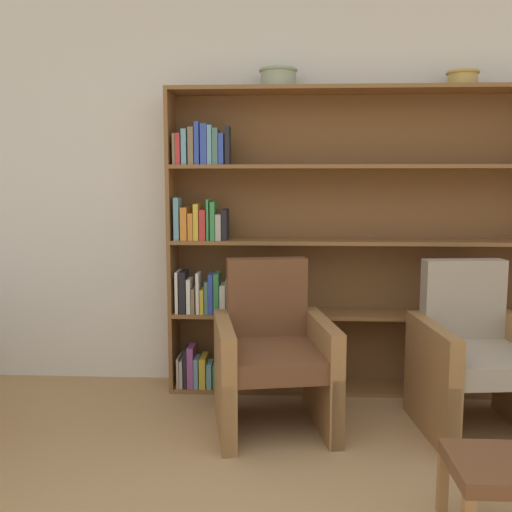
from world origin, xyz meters
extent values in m
cube|color=silver|center=(0.00, 2.60, 1.38)|extent=(12.00, 0.06, 2.75)
cube|color=brown|center=(-0.79, 2.41, 1.00)|extent=(0.02, 0.30, 1.99)
cube|color=brown|center=(0.47, 2.41, 1.98)|extent=(2.51, 0.30, 0.02)
cube|color=brown|center=(0.47, 2.41, 0.01)|extent=(2.51, 0.30, 0.03)
cube|color=brown|center=(0.47, 2.55, 1.00)|extent=(2.51, 0.01, 1.99)
cube|color=#B2A899|center=(-0.75, 2.36, 0.13)|extent=(0.02, 0.17, 0.20)
cube|color=#B2A899|center=(-0.73, 2.37, 0.12)|extent=(0.02, 0.20, 0.19)
cube|color=black|center=(-0.70, 2.36, 0.16)|extent=(0.02, 0.16, 0.26)
cube|color=#994C99|center=(-0.67, 2.35, 0.16)|extent=(0.04, 0.15, 0.28)
cube|color=#669EB2|center=(-0.63, 2.35, 0.13)|extent=(0.03, 0.15, 0.20)
cube|color=gold|center=(-0.59, 2.37, 0.13)|extent=(0.04, 0.20, 0.21)
cube|color=#669EB2|center=(-0.54, 2.35, 0.11)|extent=(0.03, 0.15, 0.17)
cube|color=#388C47|center=(-0.50, 2.34, 0.11)|extent=(0.02, 0.12, 0.17)
cube|color=gold|center=(-0.48, 2.35, 0.15)|extent=(0.02, 0.14, 0.25)
cube|color=#994C99|center=(-0.45, 2.34, 0.15)|extent=(0.03, 0.12, 0.24)
cube|color=#334CB2|center=(-0.41, 2.35, 0.11)|extent=(0.04, 0.15, 0.17)
cube|color=gold|center=(-0.37, 2.35, 0.11)|extent=(0.04, 0.15, 0.16)
cube|color=brown|center=(0.47, 2.41, 0.52)|extent=(2.51, 0.30, 0.02)
cube|color=white|center=(-0.75, 2.36, 0.67)|extent=(0.02, 0.18, 0.28)
cube|color=black|center=(-0.71, 2.35, 0.67)|extent=(0.04, 0.16, 0.28)
cube|color=white|center=(-0.67, 2.35, 0.65)|extent=(0.03, 0.14, 0.23)
cube|color=#7F6B4C|center=(-0.64, 2.35, 0.62)|extent=(0.02, 0.14, 0.17)
cube|color=white|center=(-0.61, 2.34, 0.67)|extent=(0.02, 0.12, 0.27)
cube|color=gold|center=(-0.58, 2.37, 0.62)|extent=(0.03, 0.18, 0.16)
cube|color=#4C756B|center=(-0.55, 2.35, 0.64)|extent=(0.02, 0.16, 0.21)
cube|color=#334CB2|center=(-0.53, 2.34, 0.67)|extent=(0.03, 0.12, 0.26)
cube|color=#388C47|center=(-0.49, 2.36, 0.67)|extent=(0.03, 0.16, 0.27)
cube|color=white|center=(-0.45, 2.36, 0.63)|extent=(0.04, 0.17, 0.19)
cube|color=#7F6B4C|center=(-0.41, 2.34, 0.65)|extent=(0.03, 0.14, 0.23)
cube|color=brown|center=(0.47, 2.41, 1.01)|extent=(2.51, 0.30, 0.02)
cube|color=#669EB2|center=(-0.74, 2.34, 1.16)|extent=(0.03, 0.13, 0.28)
cube|color=orange|center=(-0.70, 2.37, 1.13)|extent=(0.04, 0.19, 0.21)
cube|color=orange|center=(-0.65, 2.35, 1.11)|extent=(0.03, 0.15, 0.17)
cube|color=gold|center=(-0.62, 2.35, 1.14)|extent=(0.03, 0.16, 0.23)
cube|color=red|center=(-0.57, 2.38, 1.12)|extent=(0.04, 0.20, 0.20)
cube|color=#388C47|center=(-0.54, 2.36, 1.15)|extent=(0.02, 0.18, 0.27)
cube|color=#388C47|center=(-0.51, 2.36, 1.15)|extent=(0.03, 0.17, 0.25)
cube|color=#B2A899|center=(-0.47, 2.36, 1.11)|extent=(0.04, 0.17, 0.17)
cube|color=black|center=(-0.43, 2.36, 1.12)|extent=(0.03, 0.18, 0.20)
cube|color=brown|center=(0.47, 2.41, 1.49)|extent=(2.51, 0.30, 0.02)
cube|color=#7F6B4C|center=(-0.75, 2.37, 1.60)|extent=(0.02, 0.19, 0.20)
cube|color=red|center=(-0.72, 2.35, 1.61)|extent=(0.03, 0.16, 0.20)
cube|color=#669EB2|center=(-0.69, 2.35, 1.62)|extent=(0.03, 0.14, 0.22)
cube|color=#7F6B4C|center=(-0.64, 2.34, 1.62)|extent=(0.04, 0.13, 0.24)
cube|color=#334CB2|center=(-0.60, 2.35, 1.64)|extent=(0.03, 0.15, 0.27)
cube|color=#334CB2|center=(-0.56, 2.37, 1.63)|extent=(0.04, 0.18, 0.26)
cube|color=#669EB2|center=(-0.52, 2.36, 1.63)|extent=(0.03, 0.17, 0.25)
cube|color=#4C756B|center=(-0.49, 2.36, 1.62)|extent=(0.03, 0.16, 0.23)
cube|color=#334CB2|center=(-0.45, 2.37, 1.60)|extent=(0.03, 0.18, 0.20)
cube|color=black|center=(-0.41, 2.34, 1.63)|extent=(0.03, 0.12, 0.24)
cylinder|color=gray|center=(-0.09, 2.41, 2.05)|extent=(0.22, 0.22, 0.12)
torus|color=gray|center=(-0.09, 2.41, 2.10)|extent=(0.25, 0.25, 0.02)
cylinder|color=tan|center=(1.07, 2.41, 2.04)|extent=(0.18, 0.18, 0.09)
torus|color=tan|center=(1.07, 2.41, 2.08)|extent=(0.21, 0.21, 0.02)
cube|color=olive|center=(0.23, 1.52, 0.19)|extent=(0.08, 0.08, 0.38)
cube|color=olive|center=(-0.33, 1.42, 0.19)|extent=(0.08, 0.08, 0.38)
cube|color=olive|center=(0.13, 2.12, 0.19)|extent=(0.08, 0.08, 0.38)
cube|color=olive|center=(-0.44, 2.02, 0.19)|extent=(0.08, 0.08, 0.38)
cube|color=brown|center=(-0.10, 1.77, 0.41)|extent=(0.59, 0.71, 0.12)
cube|color=brown|center=(-0.15, 2.05, 0.69)|extent=(0.49, 0.20, 0.50)
cube|color=olive|center=(0.17, 1.82, 0.31)|extent=(0.20, 0.68, 0.62)
cube|color=olive|center=(-0.38, 1.72, 0.31)|extent=(0.20, 0.68, 0.62)
cube|color=olive|center=(0.80, 1.44, 0.19)|extent=(0.08, 0.08, 0.38)
cube|color=olive|center=(1.30, 2.11, 0.19)|extent=(0.08, 0.08, 0.38)
cube|color=olive|center=(0.73, 2.05, 0.19)|extent=(0.08, 0.08, 0.38)
cube|color=tan|center=(1.05, 1.77, 0.41)|extent=(0.54, 0.69, 0.12)
cube|color=tan|center=(1.02, 2.05, 0.69)|extent=(0.49, 0.17, 0.50)
cube|color=olive|center=(0.77, 1.74, 0.31)|extent=(0.15, 0.68, 0.62)
cube|color=olive|center=(0.61, 0.88, 0.15)|extent=(0.04, 0.04, 0.30)
cube|color=brown|center=(0.77, 0.72, 0.33)|extent=(0.36, 0.36, 0.06)
camera|label=1|loc=(-0.05, -1.34, 1.40)|focal=40.00mm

